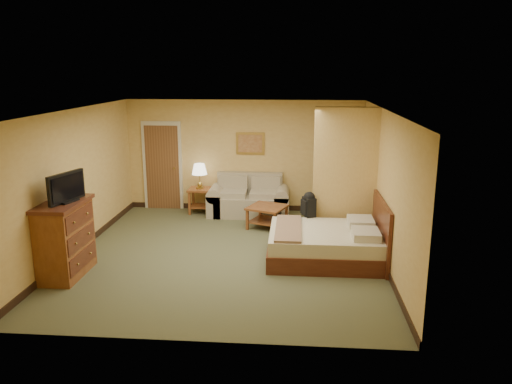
# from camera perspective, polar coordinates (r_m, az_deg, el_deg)

# --- Properties ---
(floor) EXTENTS (6.00, 6.00, 0.00)m
(floor) POSITION_cam_1_polar(r_m,az_deg,el_deg) (9.17, -3.28, -7.11)
(floor) COLOR #515336
(floor) RESTS_ON ground
(ceiling) EXTENTS (6.00, 6.00, 0.00)m
(ceiling) POSITION_cam_1_polar(r_m,az_deg,el_deg) (8.59, -3.52, 9.30)
(ceiling) COLOR white
(ceiling) RESTS_ON back_wall
(back_wall) EXTENTS (5.50, 0.02, 2.60)m
(back_wall) POSITION_cam_1_polar(r_m,az_deg,el_deg) (11.71, -1.37, 4.14)
(back_wall) COLOR tan
(back_wall) RESTS_ON floor
(left_wall) EXTENTS (0.02, 6.00, 2.60)m
(left_wall) POSITION_cam_1_polar(r_m,az_deg,el_deg) (9.57, -19.94, 1.08)
(left_wall) COLOR tan
(left_wall) RESTS_ON floor
(right_wall) EXTENTS (0.02, 6.00, 2.60)m
(right_wall) POSITION_cam_1_polar(r_m,az_deg,el_deg) (8.84, 14.54, 0.48)
(right_wall) COLOR tan
(right_wall) RESTS_ON floor
(partition) EXTENTS (1.20, 0.15, 2.60)m
(partition) POSITION_cam_1_polar(r_m,az_deg,el_deg) (9.66, 10.12, 1.82)
(partition) COLOR tan
(partition) RESTS_ON floor
(door) EXTENTS (0.94, 0.16, 2.10)m
(door) POSITION_cam_1_polar(r_m,az_deg,el_deg) (12.08, -10.63, 2.92)
(door) COLOR beige
(door) RESTS_ON floor
(baseboard) EXTENTS (5.50, 0.02, 0.12)m
(baseboard) POSITION_cam_1_polar(r_m,az_deg,el_deg) (11.98, -1.34, -1.72)
(baseboard) COLOR black
(baseboard) RESTS_ON floor
(loveseat) EXTENTS (1.85, 0.86, 0.94)m
(loveseat) POSITION_cam_1_polar(r_m,az_deg,el_deg) (11.50, -0.82, -1.12)
(loveseat) COLOR tan
(loveseat) RESTS_ON floor
(side_table) EXTENTS (0.53, 0.53, 0.58)m
(side_table) POSITION_cam_1_polar(r_m,az_deg,el_deg) (11.71, -6.40, -0.53)
(side_table) COLOR brown
(side_table) RESTS_ON floor
(table_lamp) EXTENTS (0.35, 0.35, 0.58)m
(table_lamp) POSITION_cam_1_polar(r_m,az_deg,el_deg) (11.57, -6.48, 2.54)
(table_lamp) COLOR #AF9140
(table_lamp) RESTS_ON side_table
(coffee_table) EXTENTS (0.94, 0.94, 0.47)m
(coffee_table) POSITION_cam_1_polar(r_m,az_deg,el_deg) (10.55, 1.28, -2.34)
(coffee_table) COLOR brown
(coffee_table) RESTS_ON floor
(wall_picture) EXTENTS (0.66, 0.04, 0.52)m
(wall_picture) POSITION_cam_1_polar(r_m,az_deg,el_deg) (11.63, -0.66, 5.57)
(wall_picture) COLOR #B78E3F
(wall_picture) RESTS_ON back_wall
(dresser) EXTENTS (0.61, 1.16, 1.24)m
(dresser) POSITION_cam_1_polar(r_m,az_deg,el_deg) (8.63, -20.98, -5.00)
(dresser) COLOR brown
(dresser) RESTS_ON floor
(tv) EXTENTS (0.28, 0.76, 0.48)m
(tv) POSITION_cam_1_polar(r_m,az_deg,el_deg) (8.37, -20.86, 0.40)
(tv) COLOR black
(tv) RESTS_ON dresser
(bed) EXTENTS (1.99, 1.69, 1.09)m
(bed) POSITION_cam_1_polar(r_m,az_deg,el_deg) (8.92, 8.32, -5.82)
(bed) COLOR #491D11
(bed) RESTS_ON floor
(backpack) EXTENTS (0.28, 0.33, 0.48)m
(backpack) POSITION_cam_1_polar(r_m,az_deg,el_deg) (9.57, 6.09, -1.30)
(backpack) COLOR black
(backpack) RESTS_ON bed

